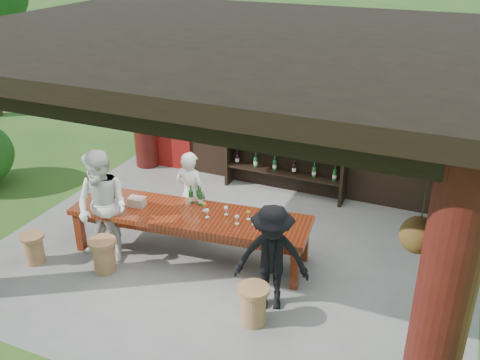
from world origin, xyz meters
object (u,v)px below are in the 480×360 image
at_px(tasting_table, 190,219).
at_px(napkin_basket, 137,202).
at_px(stool_near_left, 104,255).
at_px(stool_near_right, 253,304).
at_px(stool_far_left, 34,248).
at_px(guest_man, 272,258).
at_px(wine_shelf, 285,142).
at_px(host, 191,195).
at_px(guest_woman, 103,208).

bearing_deg(tasting_table, napkin_basket, -172.55).
height_order(stool_near_left, stool_near_right, stool_near_right).
bearing_deg(tasting_table, stool_far_left, -151.34).
relative_size(tasting_table, stool_far_left, 7.86).
xyz_separation_m(stool_near_left, napkin_basket, (0.11, 0.81, 0.53)).
bearing_deg(tasting_table, stool_near_left, -136.90).
distance_m(tasting_table, guest_man, 1.76).
bearing_deg(wine_shelf, host, -112.75).
bearing_deg(stool_far_left, wine_shelf, 54.51).
xyz_separation_m(wine_shelf, stool_near_right, (0.91, -3.79, -0.76)).
height_order(stool_far_left, napkin_basket, napkin_basket).
relative_size(tasting_table, guest_woman, 2.12).
bearing_deg(wine_shelf, guest_man, -73.56).
relative_size(stool_far_left, host, 0.32).
distance_m(stool_near_right, guest_man, 0.63).
bearing_deg(guest_man, stool_far_left, 169.56).
distance_m(wine_shelf, guest_man, 3.53).
bearing_deg(guest_man, stool_near_left, 167.42).
bearing_deg(host, guest_woman, 59.35).
xyz_separation_m(wine_shelf, stool_near_left, (-1.60, -3.60, -0.77)).
bearing_deg(guest_man, napkin_basket, 149.31).
bearing_deg(stool_far_left, guest_woman, 29.35).
bearing_deg(stool_near_left, stool_far_left, -168.17).
bearing_deg(stool_near_left, guest_man, 4.89).
distance_m(stool_near_left, guest_man, 2.65).
xyz_separation_m(stool_near_left, stool_far_left, (-1.14, -0.24, -0.03)).
relative_size(guest_man, napkin_basket, 5.95).
height_order(stool_near_right, guest_woman, guest_woman).
xyz_separation_m(tasting_table, guest_man, (1.61, -0.70, 0.14)).
height_order(stool_far_left, host, host).
distance_m(host, guest_man, 2.27).
bearing_deg(wine_shelf, stool_far_left, -125.49).
bearing_deg(stool_near_left, napkin_basket, 82.46).
height_order(host, guest_woman, guest_woman).
relative_size(tasting_table, guest_man, 2.47).
relative_size(wine_shelf, guest_woman, 1.32).
distance_m(wine_shelf, stool_near_left, 4.01).
height_order(tasting_table, host, host).
xyz_separation_m(wine_shelf, host, (-0.89, -2.12, -0.30)).
bearing_deg(guest_woman, stool_near_right, -7.57).
distance_m(guest_man, napkin_basket, 2.56).
height_order(guest_man, napkin_basket, guest_man).
height_order(tasting_table, stool_far_left, tasting_table).
bearing_deg(host, stool_near_right, 143.34).
xyz_separation_m(host, napkin_basket, (-0.60, -0.67, 0.07)).
xyz_separation_m(tasting_table, stool_near_left, (-0.98, -0.92, -0.35)).
distance_m(stool_near_left, napkin_basket, 0.97).
height_order(wine_shelf, napkin_basket, wine_shelf).
bearing_deg(host, stool_near_left, 70.50).
xyz_separation_m(wine_shelf, guest_man, (1.00, -3.38, -0.28)).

